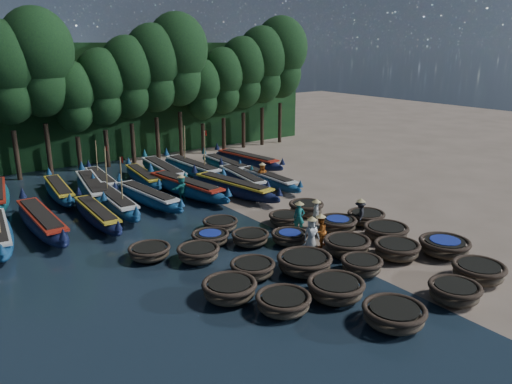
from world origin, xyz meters
TOP-DOWN VIEW (x-y plane):
  - ground at (0.00, 0.00)m, footprint 120.00×120.00m
  - foliage_wall at (0.00, 23.50)m, footprint 40.00×3.00m
  - coracle_2 at (-2.63, -10.07)m, footprint 2.90×2.90m
  - coracle_3 at (0.74, -10.35)m, footprint 2.56×2.56m
  - coracle_4 at (3.18, -9.92)m, footprint 2.44×2.44m
  - coracle_5 at (-5.25, -6.91)m, footprint 2.25×2.25m
  - coracle_6 at (-2.94, -7.40)m, footprint 2.35×2.35m
  - coracle_7 at (-0.36, -6.44)m, footprint 1.89×1.89m
  - coracle_8 at (2.30, -6.26)m, footprint 2.45×2.45m
  - coracle_9 at (4.48, -7.38)m, footprint 2.75×2.75m
  - coracle_10 at (-6.41, -4.90)m, footprint 2.43×2.43m
  - coracle_11 at (-4.47, -3.80)m, footprint 2.13×2.13m
  - coracle_12 at (-2.30, -4.79)m, footprint 2.53×2.53m
  - coracle_13 at (0.70, -4.51)m, footprint 2.32×2.32m
  - coracle_14 at (3.78, -4.36)m, footprint 2.60×2.60m
  - coracle_15 at (-5.56, -0.93)m, footprint 2.05×2.05m
  - coracle_16 at (-2.38, -0.71)m, footprint 2.18×2.18m
  - coracle_17 at (-0.66, -1.80)m, footprint 2.01×2.01m
  - coracle_18 at (2.45, -2.13)m, footprint 2.53×2.53m
  - coracle_19 at (4.69, -2.18)m, footprint 2.17×2.17m
  - coracle_20 at (-7.32, 0.69)m, footprint 2.36×2.36m
  - coracle_21 at (-4.04, 0.50)m, footprint 2.34×2.34m
  - coracle_22 at (-2.54, 1.92)m, footprint 2.37×2.37m
  - coracle_23 at (0.91, 0.46)m, footprint 2.26×2.26m
  - coracle_24 at (2.93, 0.96)m, footprint 2.31×2.31m
  - long_boat_1 at (-10.52, 7.59)m, footprint 1.60×8.83m
  - long_boat_2 at (-7.61, 7.13)m, footprint 1.58×7.68m
  - long_boat_3 at (-6.00, 8.84)m, footprint 1.88×8.62m
  - long_boat_4 at (-3.80, 8.56)m, footprint 2.20×7.98m
  - long_boat_5 at (-0.88, 8.86)m, footprint 2.82×9.06m
  - long_boat_6 at (1.72, 6.99)m, footprint 2.95×8.61m
  - long_boat_7 at (3.63, 8.69)m, footprint 2.41×7.79m
  - long_boat_8 at (5.02, 7.48)m, footprint 1.42×7.64m
  - long_boat_10 at (-7.98, 13.47)m, footprint 2.01×7.66m
  - long_boat_11 at (-6.07, 12.50)m, footprint 2.92×8.86m
  - long_boat_12 at (-4.78, 14.42)m, footprint 1.93×7.52m
  - long_boat_13 at (-1.96, 13.52)m, footprint 2.06×7.46m
  - long_boat_14 at (-0.08, 13.97)m, footprint 2.26×8.82m
  - long_boat_15 at (2.11, 13.30)m, footprint 1.87×8.82m
  - long_boat_16 at (4.90, 12.83)m, footprint 1.70×7.90m
  - long_boat_17 at (7.30, 13.22)m, footprint 2.55×8.38m
  - fisherman_0 at (-0.29, -3.03)m, footprint 0.94×0.76m
  - fisherman_1 at (0.79, -0.84)m, footprint 0.74×0.69m
  - fisherman_2 at (0.31, -3.02)m, footprint 0.94×0.80m
  - fisherman_3 at (3.99, -2.33)m, footprint 1.16×1.17m
  - fisherman_4 at (1.99, -0.90)m, footprint 0.89×0.98m
  - fisherman_5 at (-1.65, 8.04)m, footprint 1.62×1.03m
  - fisherman_6 at (4.83, 7.88)m, footprint 0.94×0.85m
  - tree_3 at (-9.10, 20.00)m, footprint 4.92×4.92m
  - tree_4 at (-6.80, 20.00)m, footprint 5.34×5.34m
  - tree_5 at (-4.50, 20.00)m, footprint 3.68×3.68m
  - tree_6 at (-2.20, 20.00)m, footprint 4.09×4.09m
  - tree_7 at (0.10, 20.00)m, footprint 4.51×4.51m
  - tree_8 at (2.40, 20.00)m, footprint 4.92×4.92m
  - tree_9 at (4.70, 20.00)m, footprint 5.34×5.34m
  - tree_10 at (7.00, 20.00)m, footprint 3.68×3.68m
  - tree_11 at (9.30, 20.00)m, footprint 4.09×4.09m
  - tree_12 at (11.60, 20.00)m, footprint 4.51×4.51m
  - tree_13 at (13.90, 20.00)m, footprint 4.92×4.92m
  - tree_14 at (16.20, 20.00)m, footprint 5.34×5.34m

SIDE VIEW (x-z plane):
  - ground at x=0.00m, z-range 0.00..0.00m
  - coracle_17 at x=-0.66m, z-range 0.05..0.69m
  - coracle_22 at x=-2.54m, z-range 0.05..0.69m
  - coracle_20 at x=-7.32m, z-range 0.05..0.71m
  - coracle_21 at x=-4.04m, z-range 0.05..0.71m
  - coracle_16 at x=-2.38m, z-range 0.05..0.72m
  - coracle_23 at x=0.91m, z-range 0.05..0.72m
  - coracle_5 at x=-5.25m, z-range 0.05..0.78m
  - coracle_11 at x=-4.47m, z-range 0.05..0.79m
  - coracle_15 at x=-5.56m, z-range 0.05..0.80m
  - coracle_19 at x=4.69m, z-range 0.05..0.81m
  - coracle_7 at x=-0.36m, z-range 0.06..0.82m
  - coracle_14 at x=3.78m, z-range 0.06..0.84m
  - coracle_3 at x=0.74m, z-range 0.06..0.85m
  - coracle_2 at x=-2.63m, z-range 0.06..0.85m
  - coracle_8 at x=2.30m, z-range 0.06..0.86m
  - coracle_10 at x=-6.41m, z-range 0.06..0.87m
  - coracle_9 at x=4.48m, z-range 0.06..0.88m
  - coracle_12 at x=-2.30m, z-range 0.06..0.89m
  - coracle_13 at x=0.70m, z-range 0.06..0.89m
  - coracle_4 at x=3.18m, z-range 0.06..0.90m
  - coracle_18 at x=2.45m, z-range 0.07..0.89m
  - coracle_6 at x=-2.94m, z-range 0.06..0.91m
  - coracle_24 at x=2.93m, z-range 0.06..0.91m
  - long_boat_13 at x=-1.96m, z-range -0.16..1.16m
  - long_boat_12 at x=-4.78m, z-range -1.09..2.11m
  - long_boat_8 at x=5.02m, z-range -0.16..1.18m
  - long_boat_2 at x=-7.61m, z-range -0.16..1.19m
  - long_boat_10 at x=-7.98m, z-range -0.16..1.19m
  - long_boat_7 at x=3.63m, z-range -0.17..1.22m
  - long_boat_16 at x=4.90m, z-range -0.17..1.23m
  - long_boat_4 at x=-3.80m, z-range -0.17..1.24m
  - long_boat_17 at x=7.30m, z-range -0.18..1.31m
  - long_boat_3 at x=-6.00m, z-range -1.25..2.41m
  - long_boat_6 at x=1.72m, z-range -0.18..1.35m
  - long_boat_1 at x=-10.52m, z-range -0.19..1.37m
  - long_boat_14 at x=-0.08m, z-range -0.19..1.37m
  - long_boat_15 at x=2.11m, z-range -1.28..2.47m
  - long_boat_11 at x=-6.07m, z-range -0.19..1.39m
  - long_boat_5 at x=-0.88m, z-range -0.19..1.42m
  - fisherman_3 at x=3.99m, z-range -0.06..1.76m
  - fisherman_4 at x=1.99m, z-range -0.03..1.77m
  - fisherman_6 at x=4.83m, z-range -0.04..1.77m
  - fisherman_5 at x=-1.65m, z-range -0.07..1.81m
  - fisherman_2 at x=0.31m, z-range -0.05..1.83m
  - fisherman_0 at x=-0.29m, z-range -0.04..1.83m
  - fisherman_1 at x=0.79m, z-range 0.00..1.89m
  - foliage_wall at x=0.00m, z-range 0.00..10.00m
  - tree_5 at x=-4.50m, z-range 1.63..10.31m
  - tree_10 at x=7.00m, z-range 1.63..10.31m
  - tree_6 at x=-2.20m, z-range 1.82..11.47m
  - tree_11 at x=9.30m, z-range 1.82..11.47m
  - tree_7 at x=0.10m, z-range 2.01..12.64m
  - tree_12 at x=11.60m, z-range 2.01..12.64m
  - tree_3 at x=-9.10m, z-range 2.19..13.80m
  - tree_8 at x=2.40m, z-range 2.19..13.80m
  - tree_13 at x=13.90m, z-range 2.19..13.80m
  - tree_4 at x=-6.80m, z-range 2.38..14.96m
  - tree_9 at x=4.70m, z-range 2.38..14.96m
  - tree_14 at x=16.20m, z-range 2.38..14.96m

